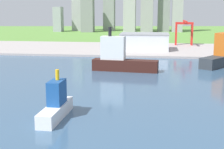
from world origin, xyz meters
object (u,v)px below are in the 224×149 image
object	(u,v)px
container_barge	(222,54)
port_crane_red	(184,27)
ferry_boat	(56,105)
cargo_ship	(120,59)
warehouse_main	(145,41)

from	to	relation	value
container_barge	port_crane_red	xyz separation A→B (m)	(-24.67, 155.46, 16.55)
ferry_boat	port_crane_red	distance (m)	341.27
cargo_ship	warehouse_main	world-z (taller)	cargo_ship
container_barge	port_crane_red	world-z (taller)	container_barge
ferry_boat	port_crane_red	bearing A→B (deg)	74.87
port_crane_red	ferry_boat	bearing A→B (deg)	-105.13
container_barge	warehouse_main	distance (m)	123.36
cargo_ship	ferry_boat	size ratio (longest dim) A/B	1.58
cargo_ship	ferry_boat	world-z (taller)	cargo_ship
warehouse_main	ferry_boat	bearing A→B (deg)	-97.51
container_barge	ferry_boat	distance (m)	207.29
container_barge	ferry_boat	xyz separation A→B (m)	(-113.56, -173.36, -4.48)
container_barge	port_crane_red	bearing A→B (deg)	99.02
container_barge	warehouse_main	xyz separation A→B (m)	(-78.12, 95.46, 1.46)
cargo_ship	warehouse_main	xyz separation A→B (m)	(16.36, 135.24, 1.81)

